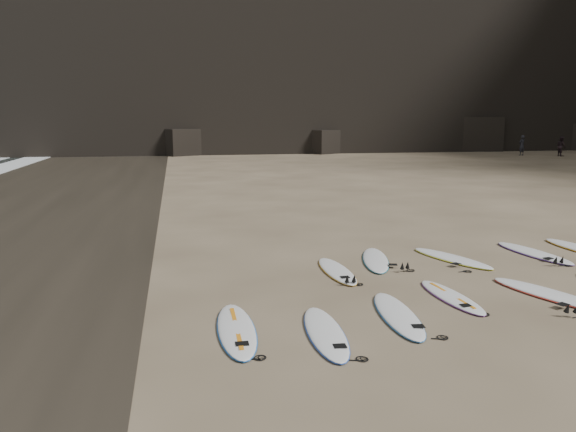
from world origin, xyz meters
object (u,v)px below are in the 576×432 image
at_px(surfboard_7, 452,258).
at_px(person_a, 522,145).
at_px(surfboard_1, 398,314).
at_px(surfboard_0, 325,332).
at_px(surfboard_6, 376,259).
at_px(surfboard_3, 550,294).
at_px(surfboard_5, 337,271).
at_px(surfboard_2, 451,296).
at_px(surfboard_11, 236,329).
at_px(person_b, 561,146).
at_px(surfboard_8, 534,253).

relative_size(surfboard_7, person_a, 1.37).
distance_m(surfboard_1, surfboard_7, 4.76).
xyz_separation_m(surfboard_0, surfboard_6, (2.55, 4.49, 0.00)).
height_order(surfboard_1, surfboard_3, surfboard_3).
bearing_deg(surfboard_5, surfboard_2, -53.62).
relative_size(surfboard_11, person_b, 1.45).
distance_m(person_a, person_b, 3.39).
height_order(surfboard_3, surfboard_6, surfboard_3).
bearing_deg(surfboard_8, surfboard_0, -155.63).
bearing_deg(surfboard_8, surfboard_6, 170.61).
bearing_deg(surfboard_6, surfboard_5, -132.13).
bearing_deg(surfboard_0, surfboard_6, 64.55).
bearing_deg(surfboard_5, surfboard_3, -34.90).
distance_m(surfboard_0, surfboard_11, 1.54).
xyz_separation_m(surfboard_0, surfboard_5, (1.28, 3.69, -0.00)).
distance_m(surfboard_0, surfboard_6, 5.17).
distance_m(surfboard_11, person_b, 50.50).
bearing_deg(surfboard_11, surfboard_5, 50.92).
relative_size(surfboard_7, surfboard_8, 0.96).
xyz_separation_m(surfboard_3, surfboard_6, (-2.56, 3.41, -0.00)).
distance_m(surfboard_8, person_b, 42.02).
bearing_deg(surfboard_8, surfboard_11, -162.65).
relative_size(surfboard_5, person_b, 1.35).
height_order(surfboard_2, person_b, person_b).
height_order(surfboard_1, surfboard_6, same).
relative_size(surfboard_0, person_b, 1.39).
bearing_deg(surfboard_3, surfboard_11, 166.16).
bearing_deg(surfboard_8, person_b, 44.65).
bearing_deg(surfboard_11, surfboard_8, 25.97).
height_order(surfboard_7, person_a, person_a).
distance_m(surfboard_5, surfboard_8, 5.75).
xyz_separation_m(surfboard_2, surfboard_5, (-1.76, 2.33, 0.00)).
height_order(surfboard_2, surfboard_8, surfboard_8).
bearing_deg(surfboard_8, surfboard_7, 174.57).
height_order(surfboard_3, person_a, person_a).
relative_size(surfboard_1, person_b, 1.43).
relative_size(surfboard_3, surfboard_5, 1.12).
bearing_deg(surfboard_1, person_a, 60.13).
height_order(surfboard_6, person_a, person_a).
bearing_deg(surfboard_3, person_a, 37.53).
relative_size(surfboard_7, person_b, 1.43).
bearing_deg(surfboard_7, surfboard_5, 169.70).
distance_m(surfboard_2, surfboard_8, 4.96).
bearing_deg(surfboard_11, person_b, 48.41).
bearing_deg(surfboard_0, surfboard_3, 16.03).
relative_size(surfboard_2, person_b, 1.28).
xyz_separation_m(surfboard_1, person_a, (28.24, 38.64, 0.90)).
height_order(surfboard_1, surfboard_5, surfboard_1).
height_order(surfboard_0, surfboard_8, surfboard_8).
relative_size(surfboard_0, surfboard_3, 0.92).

